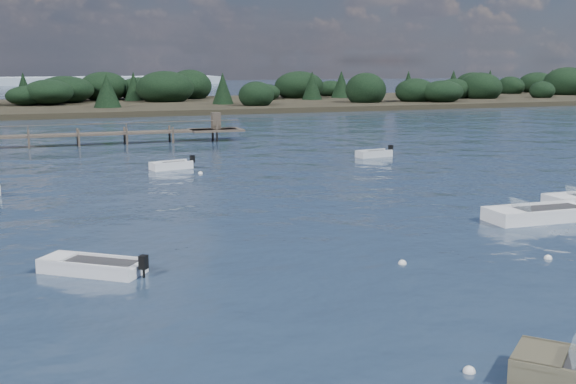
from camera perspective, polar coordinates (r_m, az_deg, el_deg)
name	(u,v)px	position (r m, az deg, el deg)	size (l,w,h in m)	color
ground	(154,131)	(81.61, -10.52, 4.79)	(400.00, 400.00, 0.00)	#172537
dinghy_mid_white_a	(540,216)	(37.12, 19.29, -1.83)	(5.88, 2.16, 1.37)	white
tender_far_white	(171,167)	(52.18, -9.21, 1.97)	(3.38, 1.85, 1.13)	white
dinghy_mid_grey	(92,269)	(27.42, -15.21, -5.87)	(3.90, 3.45, 1.04)	white
tender_far_grey_b	(374,155)	(58.50, 6.81, 2.92)	(3.32, 1.58, 1.12)	silver
buoy_a	(469,372)	(19.01, 14.12, -13.63)	(0.32, 0.32, 0.32)	silver
buoy_b	(548,259)	(30.08, 19.86, -4.98)	(0.32, 0.32, 0.32)	silver
buoy_c	(82,268)	(28.21, -15.96, -5.76)	(0.32, 0.32, 0.32)	silver
buoy_e	(200,174)	(49.83, -6.94, 1.45)	(0.32, 0.32, 0.32)	silver
buoy_extra_b	(402,264)	(27.95, 9.02, -5.63)	(0.32, 0.32, 0.32)	silver
far_headland	(259,94)	(126.25, -2.30, 7.75)	(190.00, 40.00, 5.80)	black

